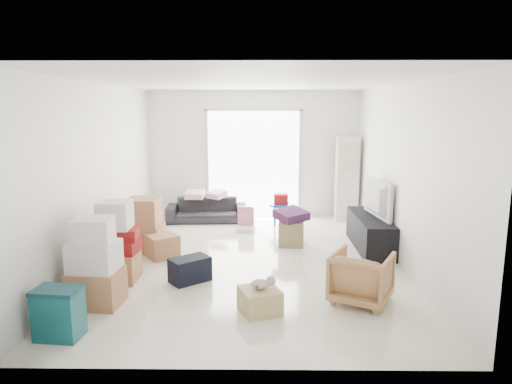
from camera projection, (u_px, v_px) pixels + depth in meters
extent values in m
cube|color=white|center=(250.00, 268.00, 7.09)|extent=(4.50, 6.00, 0.24)
cube|color=white|center=(250.00, 73.00, 6.56)|extent=(4.50, 6.00, 0.24)
cube|color=white|center=(254.00, 154.00, 9.89)|extent=(4.50, 0.24, 2.70)
cube|color=white|center=(241.00, 228.00, 3.76)|extent=(4.50, 0.24, 2.70)
cube|color=white|center=(93.00, 174.00, 6.85)|extent=(0.24, 6.00, 2.70)
cube|color=white|center=(409.00, 175.00, 6.80)|extent=(0.24, 6.00, 2.70)
cube|color=white|center=(254.00, 164.00, 9.79)|extent=(2.00, 0.01, 2.30)
cube|color=silver|center=(207.00, 164.00, 9.79)|extent=(0.06, 0.04, 2.30)
cube|color=silver|center=(300.00, 164.00, 9.77)|extent=(0.06, 0.04, 2.30)
cube|color=silver|center=(253.00, 109.00, 9.57)|extent=(2.10, 0.04, 0.06)
cube|color=beige|center=(347.00, 179.00, 9.49)|extent=(0.45, 0.30, 1.75)
cube|color=black|center=(370.00, 232.00, 7.67)|extent=(0.49, 1.63, 0.54)
imported|color=black|center=(371.00, 212.00, 7.60)|extent=(0.76, 1.16, 0.14)
imported|color=black|center=(207.00, 206.00, 9.48)|extent=(1.67, 0.57, 0.64)
cube|color=#F5B2C5|center=(195.00, 188.00, 9.41)|extent=(0.43, 0.34, 0.13)
cube|color=#F5B2C5|center=(217.00, 188.00, 9.44)|extent=(0.46, 0.45, 0.12)
imported|color=#A6734A|center=(362.00, 275.00, 5.50)|extent=(0.88, 0.86, 0.68)
cube|color=#0F5055|center=(60.00, 326.00, 4.68)|extent=(0.47, 0.35, 0.25)
cube|color=#0F5055|center=(58.00, 304.00, 4.63)|extent=(0.47, 0.35, 0.25)
cube|color=#0C333D|center=(57.00, 290.00, 4.60)|extent=(0.49, 0.37, 0.04)
cube|color=#A76E4B|center=(97.00, 287.00, 5.44)|extent=(0.62, 0.53, 0.44)
cube|color=white|center=(94.00, 256.00, 5.37)|extent=(0.58, 0.49, 0.34)
cube|color=white|center=(93.00, 230.00, 5.31)|extent=(0.46, 0.42, 0.29)
cube|color=#A76E4B|center=(118.00, 266.00, 6.24)|extent=(0.55, 0.55, 0.39)
cube|color=maroon|center=(117.00, 246.00, 6.19)|extent=(0.63, 0.46, 0.18)
cube|color=maroon|center=(116.00, 234.00, 6.16)|extent=(0.60, 0.42, 0.16)
cube|color=white|center=(115.00, 215.00, 6.11)|extent=(0.42, 0.40, 0.37)
cube|color=#A76E4B|center=(145.00, 238.00, 7.56)|extent=(0.63, 0.54, 0.42)
cube|color=#A76E4B|center=(143.00, 212.00, 7.48)|extent=(0.51, 0.51, 0.45)
cube|color=#A76E4B|center=(162.00, 246.00, 7.20)|extent=(0.60, 0.60, 0.36)
cube|color=black|center=(190.00, 270.00, 6.19)|extent=(0.60, 0.57, 0.33)
cube|color=#9F8C5C|center=(291.00, 233.00, 7.84)|extent=(0.45, 0.45, 0.42)
cube|color=#441E4C|center=(291.00, 217.00, 7.78)|extent=(0.64, 0.64, 0.14)
cylinder|color=#0940BD|center=(281.00, 205.00, 9.24)|extent=(0.49, 0.49, 0.04)
cylinder|color=#0940BD|center=(286.00, 213.00, 9.39)|extent=(0.04, 0.04, 0.38)
cylinder|color=#0940BD|center=(275.00, 213.00, 9.40)|extent=(0.04, 0.04, 0.38)
cylinder|color=#0940BD|center=(275.00, 216.00, 9.16)|extent=(0.04, 0.04, 0.38)
cylinder|color=#0940BD|center=(287.00, 216.00, 9.15)|extent=(0.04, 0.04, 0.38)
cube|color=maroon|center=(281.00, 199.00, 9.21)|extent=(0.28, 0.22, 0.20)
cube|color=silver|center=(246.00, 229.00, 8.74)|extent=(0.38, 0.35, 0.08)
cube|color=#C66C88|center=(246.00, 216.00, 8.82)|extent=(0.32, 0.09, 0.37)
cube|color=tan|center=(260.00, 301.00, 5.25)|extent=(0.55, 0.55, 0.28)
ellipsoid|color=#B2ADA8|center=(260.00, 284.00, 5.22)|extent=(0.22, 0.15, 0.12)
cube|color=#AF202F|center=(260.00, 284.00, 5.22)|extent=(0.18, 0.17, 0.03)
sphere|color=#B2ADA8|center=(271.00, 281.00, 5.24)|extent=(0.12, 0.12, 0.12)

